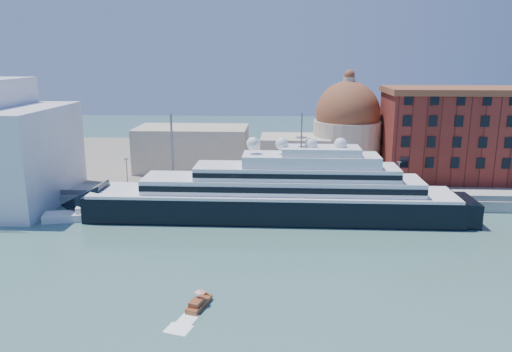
{
  "coord_description": "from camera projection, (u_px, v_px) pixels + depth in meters",
  "views": [
    {
      "loc": [
        4.63,
        -75.92,
        33.22
      ],
      "look_at": [
        -0.35,
        18.0,
        10.25
      ],
      "focal_mm": 35.0,
      "sensor_mm": 36.0,
      "label": 1
    }
  ],
  "objects": [
    {
      "name": "quay",
      "position": [
        261.0,
        198.0,
        114.45
      ],
      "size": [
        180.0,
        10.0,
        2.5
      ],
      "primitive_type": "cube",
      "color": "gray",
      "rests_on": "ground"
    },
    {
      "name": "ground",
      "position": [
        252.0,
        263.0,
        81.77
      ],
      "size": [
        400.0,
        400.0,
        0.0
      ],
      "primitive_type": "plane",
      "color": "#3C6765",
      "rests_on": "ground"
    },
    {
      "name": "land",
      "position": [
        267.0,
        161.0,
        154.29
      ],
      "size": [
        260.0,
        72.0,
        2.0
      ],
      "primitive_type": "cube",
      "color": "slate",
      "rests_on": "ground"
    },
    {
      "name": "water_taxi",
      "position": [
        199.0,
        303.0,
        67.21
      ],
      "size": [
        3.07,
        5.42,
        2.44
      ],
      "rotation": [
        0.0,
        0.0,
        -0.28
      ],
      "color": "brown",
      "rests_on": "ground"
    },
    {
      "name": "lamp_posts",
      "position": [
        204.0,
        162.0,
        111.39
      ],
      "size": [
        120.8,
        2.4,
        18.0
      ],
      "color": "slate",
      "rests_on": "quay"
    },
    {
      "name": "superyacht",
      "position": [
        260.0,
        198.0,
        103.01
      ],
      "size": [
        85.86,
        11.9,
        25.66
      ],
      "color": "black",
      "rests_on": "ground"
    },
    {
      "name": "service_barge",
      "position": [
        78.0,
        216.0,
        103.01
      ],
      "size": [
        13.62,
        7.2,
        2.92
      ],
      "rotation": [
        0.0,
        0.0,
        0.23
      ],
      "color": "white",
      "rests_on": "ground"
    },
    {
      "name": "warehouse",
      "position": [
        469.0,
        133.0,
        126.27
      ],
      "size": [
        43.0,
        19.0,
        23.25
      ],
      "color": "maroon",
      "rests_on": "land"
    },
    {
      "name": "church",
      "position": [
        289.0,
        139.0,
        134.84
      ],
      "size": [
        66.0,
        18.0,
        25.5
      ],
      "color": "beige",
      "rests_on": "land"
    },
    {
      "name": "quay_fence",
      "position": [
        260.0,
        195.0,
        109.65
      ],
      "size": [
        180.0,
        0.1,
        1.2
      ],
      "primitive_type": "cube",
      "color": "slate",
      "rests_on": "quay"
    }
  ]
}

